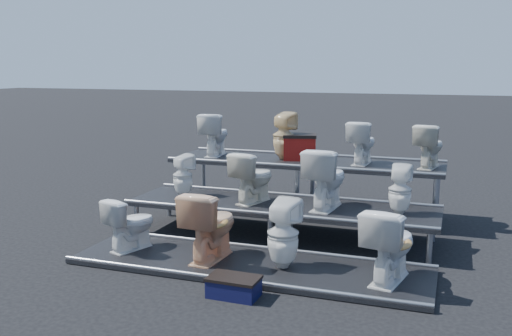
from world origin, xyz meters
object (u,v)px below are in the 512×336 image
(toilet_4, at_px, (183,175))
(step_stool, at_px, (234,288))
(toilet_0, at_px, (131,223))
(toilet_7, at_px, (400,190))
(toilet_1, at_px, (210,225))
(toilet_10, at_px, (362,142))
(toilet_9, at_px, (284,136))
(toilet_11, at_px, (429,146))
(toilet_2, at_px, (283,234))
(toilet_3, at_px, (390,244))
(toilet_8, at_px, (215,134))
(toilet_5, at_px, (253,177))
(red_crate, at_px, (300,148))
(toilet_6, at_px, (326,178))

(toilet_4, height_order, step_stool, toilet_4)
(toilet_0, xyz_separation_m, toilet_7, (3.13, 1.30, 0.39))
(toilet_0, bearing_deg, toilet_1, -161.20)
(toilet_4, relative_size, toilet_10, 0.94)
(toilet_9, xyz_separation_m, toilet_11, (2.20, 0.00, -0.05))
(toilet_1, distance_m, toilet_10, 3.01)
(toilet_2, xyz_separation_m, step_stool, (-0.27, -0.83, -0.37))
(toilet_9, height_order, step_stool, toilet_9)
(toilet_3, bearing_deg, toilet_1, 11.54)
(toilet_2, distance_m, toilet_9, 2.82)
(toilet_7, bearing_deg, toilet_1, 35.19)
(toilet_9, bearing_deg, toilet_2, 122.20)
(toilet_0, distance_m, toilet_8, 2.73)
(toilet_5, xyz_separation_m, toilet_8, (-1.13, 1.30, 0.40))
(toilet_1, bearing_deg, toilet_11, -127.99)
(toilet_2, bearing_deg, toilet_4, -26.23)
(toilet_0, bearing_deg, red_crate, -99.56)
(toilet_11, height_order, step_stool, toilet_11)
(toilet_1, distance_m, toilet_11, 3.55)
(toilet_10, bearing_deg, toilet_2, 85.00)
(toilet_6, height_order, toilet_8, toilet_8)
(toilet_11, bearing_deg, red_crate, 9.27)
(toilet_9, bearing_deg, toilet_4, 64.66)
(toilet_0, height_order, toilet_2, toilet_2)
(step_stool, bearing_deg, toilet_10, 79.35)
(toilet_1, xyz_separation_m, step_stool, (0.62, -0.83, -0.39))
(toilet_0, xyz_separation_m, toilet_6, (2.18, 1.30, 0.47))
(toilet_9, bearing_deg, toilet_5, 103.42)
(toilet_4, bearing_deg, toilet_8, -63.10)
(toilet_1, xyz_separation_m, red_crate, (0.36, 2.68, 0.56))
(toilet_0, relative_size, toilet_4, 1.08)
(toilet_10, height_order, red_crate, toilet_10)
(toilet_3, relative_size, toilet_6, 1.00)
(toilet_4, bearing_deg, toilet_2, 170.07)
(toilet_4, relative_size, toilet_11, 0.96)
(toilet_9, bearing_deg, toilet_11, -164.47)
(toilet_0, relative_size, toilet_10, 1.02)
(toilet_2, distance_m, toilet_7, 1.77)
(toilet_2, xyz_separation_m, toilet_5, (-0.83, 1.30, 0.36))
(toilet_1, height_order, toilet_8, toilet_8)
(red_crate, bearing_deg, toilet_4, -149.36)
(step_stool, bearing_deg, toilet_4, 128.69)
(toilet_3, bearing_deg, step_stool, 41.23)
(toilet_6, distance_m, toilet_8, 2.54)
(toilet_3, height_order, toilet_5, toilet_5)
(toilet_2, bearing_deg, toilet_5, -49.46)
(toilet_7, distance_m, toilet_10, 1.53)
(toilet_6, relative_size, toilet_11, 1.27)
(toilet_2, bearing_deg, toilet_1, 8.11)
(toilet_8, height_order, toilet_9, toilet_9)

